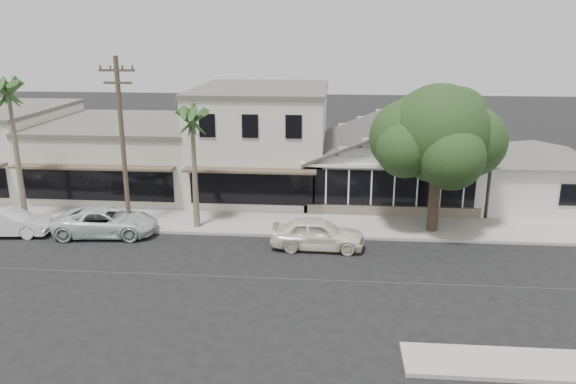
# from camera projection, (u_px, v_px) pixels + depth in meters

# --- Properties ---
(ground) EXTENTS (140.00, 140.00, 0.00)m
(ground) POSITION_uv_depth(u_px,v_px,m) (292.00, 279.00, 23.87)
(ground) COLOR black
(ground) RESTS_ON ground
(sidewalk_north) EXTENTS (90.00, 3.50, 0.15)m
(sidewalk_north) POSITION_uv_depth(u_px,v_px,m) (158.00, 220.00, 30.96)
(sidewalk_north) COLOR #9E9991
(sidewalk_north) RESTS_ON ground
(corner_shop) EXTENTS (10.40, 8.60, 5.10)m
(corner_shop) POSITION_uv_depth(u_px,v_px,m) (389.00, 157.00, 34.66)
(corner_shop) COLOR silver
(corner_shop) RESTS_ON ground
(side_cottage) EXTENTS (6.00, 6.00, 3.00)m
(side_cottage) POSITION_uv_depth(u_px,v_px,m) (528.00, 181.00, 33.37)
(side_cottage) COLOR silver
(side_cottage) RESTS_ON ground
(row_building_near) EXTENTS (8.00, 10.00, 6.50)m
(row_building_near) POSITION_uv_depth(u_px,v_px,m) (262.00, 142.00, 36.11)
(row_building_near) COLOR silver
(row_building_near) RESTS_ON ground
(row_building_midnear) EXTENTS (10.00, 10.00, 4.20)m
(row_building_midnear) POSITION_uv_depth(u_px,v_px,m) (128.00, 156.00, 37.17)
(row_building_midnear) COLOR beige
(row_building_midnear) RESTS_ON ground
(utility_pole) EXTENTS (1.80, 0.24, 9.00)m
(utility_pole) POSITION_uv_depth(u_px,v_px,m) (123.00, 141.00, 28.23)
(utility_pole) COLOR brown
(utility_pole) RESTS_ON ground
(car_0) EXTENTS (4.53, 1.91, 1.53)m
(car_0) POSITION_uv_depth(u_px,v_px,m) (318.00, 233.00, 27.00)
(car_0) COLOR white
(car_0) RESTS_ON ground
(car_1) EXTENTS (4.36, 1.89, 1.40)m
(car_1) POSITION_uv_depth(u_px,v_px,m) (8.00, 222.00, 28.73)
(car_1) COLOR white
(car_1) RESTS_ON ground
(car_2) EXTENTS (5.35, 2.82, 1.44)m
(car_2) POSITION_uv_depth(u_px,v_px,m) (106.00, 222.00, 28.77)
(car_2) COLOR silver
(car_2) RESTS_ON ground
(shade_tree) EXTENTS (6.95, 6.29, 7.72)m
(shade_tree) POSITION_uv_depth(u_px,v_px,m) (437.00, 136.00, 28.13)
(shade_tree) COLOR #45352A
(shade_tree) RESTS_ON ground
(palm_east) EXTENTS (2.92, 2.92, 6.88)m
(palm_east) POSITION_uv_depth(u_px,v_px,m) (192.00, 119.00, 28.20)
(palm_east) COLOR #726651
(palm_east) RESTS_ON ground
(palm_mid) EXTENTS (2.59, 2.59, 8.17)m
(palm_mid) POSITION_uv_depth(u_px,v_px,m) (8.00, 94.00, 28.69)
(palm_mid) COLOR #726651
(palm_mid) RESTS_ON ground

